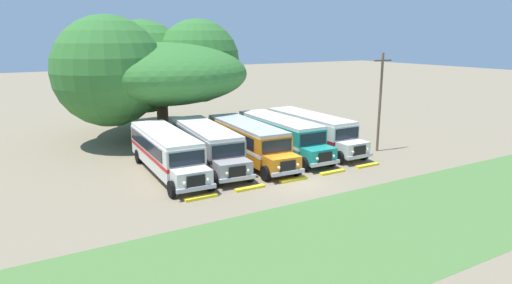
{
  "coord_description": "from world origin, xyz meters",
  "views": [
    {
      "loc": [
        -15.97,
        -22.1,
        9.09
      ],
      "look_at": [
        0.0,
        5.12,
        1.6
      ],
      "focal_mm": 31.2,
      "sensor_mm": 36.0,
      "label": 1
    }
  ],
  "objects_px": {
    "parked_bus_slot_2": "(248,140)",
    "parked_bus_slot_4": "(312,130)",
    "parked_bus_slot_1": "(206,144)",
    "utility_pole": "(380,100)",
    "parked_bus_slot_3": "(281,134)",
    "broad_shade_tree": "(152,69)",
    "parked_bus_slot_0": "(166,150)"
  },
  "relations": [
    {
      "from": "parked_bus_slot_4",
      "to": "parked_bus_slot_1",
      "type": "bearing_deg",
      "value": -89.35
    },
    {
      "from": "parked_bus_slot_3",
      "to": "parked_bus_slot_4",
      "type": "relative_size",
      "value": 1.0
    },
    {
      "from": "parked_bus_slot_0",
      "to": "broad_shade_tree",
      "type": "bearing_deg",
      "value": 168.07
    },
    {
      "from": "parked_bus_slot_2",
      "to": "broad_shade_tree",
      "type": "height_order",
      "value": "broad_shade_tree"
    },
    {
      "from": "parked_bus_slot_1",
      "to": "broad_shade_tree",
      "type": "height_order",
      "value": "broad_shade_tree"
    },
    {
      "from": "parked_bus_slot_4",
      "to": "broad_shade_tree",
      "type": "distance_m",
      "value": 16.17
    },
    {
      "from": "parked_bus_slot_0",
      "to": "parked_bus_slot_2",
      "type": "relative_size",
      "value": 1.0
    },
    {
      "from": "parked_bus_slot_0",
      "to": "utility_pole",
      "type": "height_order",
      "value": "utility_pole"
    },
    {
      "from": "parked_bus_slot_0",
      "to": "parked_bus_slot_1",
      "type": "bearing_deg",
      "value": 99.55
    },
    {
      "from": "parked_bus_slot_1",
      "to": "parked_bus_slot_3",
      "type": "bearing_deg",
      "value": 95.0
    },
    {
      "from": "parked_bus_slot_4",
      "to": "parked_bus_slot_0",
      "type": "bearing_deg",
      "value": -87.82
    },
    {
      "from": "parked_bus_slot_3",
      "to": "parked_bus_slot_4",
      "type": "xyz_separation_m",
      "value": [
        3.17,
        0.15,
        0.0
      ]
    },
    {
      "from": "parked_bus_slot_3",
      "to": "parked_bus_slot_1",
      "type": "bearing_deg",
      "value": -88.9
    },
    {
      "from": "parked_bus_slot_3",
      "to": "parked_bus_slot_4",
      "type": "height_order",
      "value": "same"
    },
    {
      "from": "parked_bus_slot_1",
      "to": "utility_pole",
      "type": "bearing_deg",
      "value": 81.54
    },
    {
      "from": "parked_bus_slot_4",
      "to": "utility_pole",
      "type": "relative_size",
      "value": 1.37
    },
    {
      "from": "parked_bus_slot_0",
      "to": "parked_bus_slot_4",
      "type": "height_order",
      "value": "same"
    },
    {
      "from": "parked_bus_slot_1",
      "to": "parked_bus_slot_4",
      "type": "relative_size",
      "value": 1.01
    },
    {
      "from": "parked_bus_slot_2",
      "to": "parked_bus_slot_4",
      "type": "height_order",
      "value": "same"
    },
    {
      "from": "parked_bus_slot_2",
      "to": "parked_bus_slot_4",
      "type": "relative_size",
      "value": 1.01
    },
    {
      "from": "parked_bus_slot_3",
      "to": "broad_shade_tree",
      "type": "xyz_separation_m",
      "value": [
        -6.19,
        12.53,
        4.53
      ]
    },
    {
      "from": "parked_bus_slot_2",
      "to": "utility_pole",
      "type": "bearing_deg",
      "value": 78.08
    },
    {
      "from": "broad_shade_tree",
      "to": "utility_pole",
      "type": "height_order",
      "value": "broad_shade_tree"
    },
    {
      "from": "broad_shade_tree",
      "to": "utility_pole",
      "type": "distance_m",
      "value": 20.87
    },
    {
      "from": "utility_pole",
      "to": "broad_shade_tree",
      "type": "bearing_deg",
      "value": 130.36
    },
    {
      "from": "parked_bus_slot_1",
      "to": "parked_bus_slot_2",
      "type": "bearing_deg",
      "value": 85.98
    },
    {
      "from": "parked_bus_slot_2",
      "to": "parked_bus_slot_3",
      "type": "xyz_separation_m",
      "value": [
        3.24,
        0.49,
        0.0
      ]
    },
    {
      "from": "parked_bus_slot_1",
      "to": "utility_pole",
      "type": "height_order",
      "value": "utility_pole"
    },
    {
      "from": "parked_bus_slot_2",
      "to": "parked_bus_slot_3",
      "type": "distance_m",
      "value": 3.28
    },
    {
      "from": "parked_bus_slot_2",
      "to": "parked_bus_slot_1",
      "type": "bearing_deg",
      "value": -96.18
    },
    {
      "from": "parked_bus_slot_4",
      "to": "broad_shade_tree",
      "type": "relative_size",
      "value": 0.59
    },
    {
      "from": "parked_bus_slot_1",
      "to": "parked_bus_slot_2",
      "type": "height_order",
      "value": "same"
    }
  ]
}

